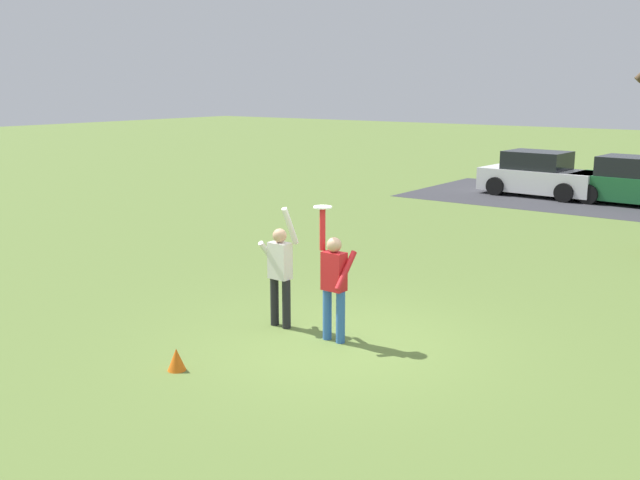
# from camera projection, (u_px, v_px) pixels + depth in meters

# --- Properties ---
(ground_plane) EXTENTS (120.00, 120.00, 0.00)m
(ground_plane) POSITION_uv_depth(u_px,v_px,m) (338.00, 343.00, 11.25)
(ground_plane) COLOR olive
(person_catcher) EXTENTS (0.55, 0.49, 2.08)m
(person_catcher) POSITION_uv_depth(u_px,v_px,m) (334.00, 280.00, 11.14)
(person_catcher) COLOR #3366B7
(person_catcher) RESTS_ON ground_plane
(person_defender) EXTENTS (0.55, 0.49, 2.04)m
(person_defender) POSITION_uv_depth(u_px,v_px,m) (280.00, 269.00, 11.81)
(person_defender) COLOR black
(person_defender) RESTS_ON ground_plane
(frisbee_disc) EXTENTS (0.29, 0.29, 0.02)m
(frisbee_disc) POSITION_uv_depth(u_px,v_px,m) (323.00, 207.00, 11.04)
(frisbee_disc) COLOR white
(frisbee_disc) RESTS_ON person_catcher
(parked_car_white) EXTENTS (4.20, 2.24, 1.59)m
(parked_car_white) POSITION_uv_depth(u_px,v_px,m) (539.00, 175.00, 26.04)
(parked_car_white) COLOR white
(parked_car_white) RESTS_ON ground_plane
(parked_car_green) EXTENTS (4.20, 2.24, 1.59)m
(parked_car_green) POSITION_uv_depth(u_px,v_px,m) (636.00, 183.00, 24.06)
(parked_car_green) COLOR #1E6633
(parked_car_green) RESTS_ON ground_plane
(field_cone_orange) EXTENTS (0.26, 0.26, 0.32)m
(field_cone_orange) POSITION_uv_depth(u_px,v_px,m) (176.00, 359.00, 10.14)
(field_cone_orange) COLOR orange
(field_cone_orange) RESTS_ON ground_plane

